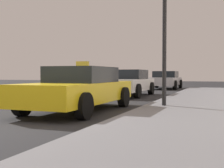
{
  "coord_description": "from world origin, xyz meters",
  "views": [
    {
      "loc": [
        4.18,
        -5.4,
        1.06
      ],
      "look_at": [
        2.23,
        -0.14,
        0.87
      ],
      "focal_mm": 48.46,
      "sensor_mm": 36.0,
      "label": 1
    }
  ],
  "objects_px": {
    "street_lamp": "(165,0)",
    "car_silver": "(165,80)",
    "car_white": "(128,83)",
    "car_yellow": "(80,88)"
  },
  "relations": [
    {
      "from": "street_lamp",
      "to": "car_white",
      "type": "height_order",
      "value": "street_lamp"
    },
    {
      "from": "car_yellow",
      "to": "car_silver",
      "type": "distance_m",
      "value": 14.05
    },
    {
      "from": "street_lamp",
      "to": "car_silver",
      "type": "relative_size",
      "value": 1.06
    },
    {
      "from": "car_yellow",
      "to": "car_silver",
      "type": "bearing_deg",
      "value": -89.62
    },
    {
      "from": "car_yellow",
      "to": "car_white",
      "type": "height_order",
      "value": "car_yellow"
    },
    {
      "from": "car_yellow",
      "to": "car_silver",
      "type": "height_order",
      "value": "car_yellow"
    },
    {
      "from": "car_yellow",
      "to": "car_white",
      "type": "relative_size",
      "value": 1.12
    },
    {
      "from": "street_lamp",
      "to": "car_white",
      "type": "relative_size",
      "value": 1.09
    },
    {
      "from": "street_lamp",
      "to": "car_yellow",
      "type": "height_order",
      "value": "street_lamp"
    },
    {
      "from": "street_lamp",
      "to": "car_silver",
      "type": "xyz_separation_m",
      "value": [
        -2.35,
        13.13,
        -2.55
      ]
    }
  ]
}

